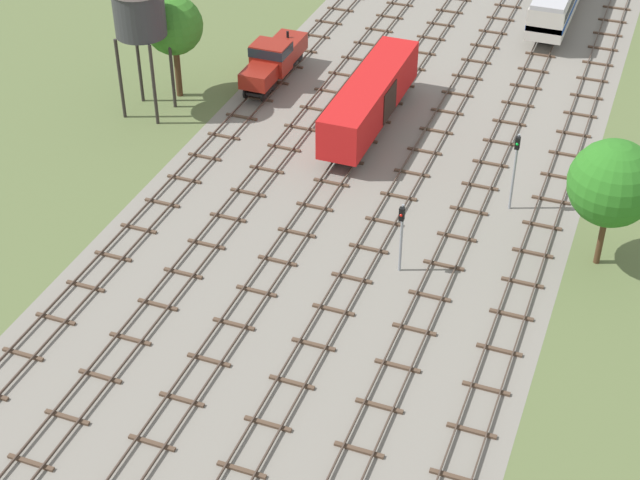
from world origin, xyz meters
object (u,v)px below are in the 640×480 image
(water_tower, at_px, (139,12))
(signal_post_near, at_px, (401,229))
(shunter_loco_far_left_near, at_px, (273,58))
(signal_post_nearest, at_px, (515,163))
(freight_boxcar_centre_left_nearest, at_px, (370,97))

(water_tower, relative_size, signal_post_near, 2.14)
(shunter_loco_far_left_near, height_order, signal_post_nearest, signal_post_nearest)
(freight_boxcar_centre_left_nearest, xyz_separation_m, shunter_loco_far_left_near, (-9.12, 4.20, -0.44))
(freight_boxcar_centre_left_nearest, relative_size, signal_post_near, 3.11)
(shunter_loco_far_left_near, height_order, water_tower, water_tower)
(signal_post_near, bearing_deg, freight_boxcar_centre_left_nearest, 114.30)
(signal_post_near, bearing_deg, signal_post_nearest, 61.87)
(freight_boxcar_centre_left_nearest, bearing_deg, shunter_loco_far_left_near, 155.29)
(water_tower, bearing_deg, signal_post_near, -27.60)
(water_tower, bearing_deg, shunter_loco_far_left_near, 48.90)
(water_tower, distance_m, signal_post_near, 25.88)
(signal_post_near, bearing_deg, shunter_loco_far_left_near, 129.54)
(signal_post_nearest, height_order, signal_post_near, signal_post_nearest)
(freight_boxcar_centre_left_nearest, distance_m, water_tower, 16.90)
(freight_boxcar_centre_left_nearest, height_order, signal_post_nearest, signal_post_nearest)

